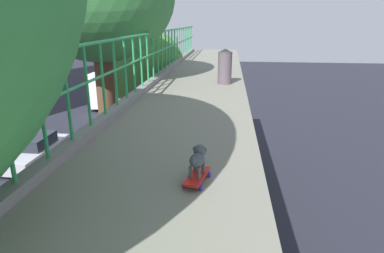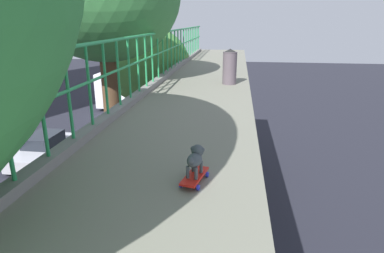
{
  "view_description": "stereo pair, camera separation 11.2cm",
  "coord_description": "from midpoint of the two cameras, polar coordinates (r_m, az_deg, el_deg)",
  "views": [
    {
      "loc": [
        1.81,
        -2.38,
        7.43
      ],
      "look_at": [
        1.35,
        1.7,
        6.09
      ],
      "focal_mm": 30.54,
      "sensor_mm": 36.0,
      "label": 1
    },
    {
      "loc": [
        1.92,
        -2.36,
        7.43
      ],
      "look_at": [
        1.35,
        1.7,
        6.09
      ],
      "focal_mm": 30.54,
      "sensor_mm": 36.0,
      "label": 2
    }
  ],
  "objects": [
    {
      "name": "toy_skateboard",
      "position": [
        3.53,
        -0.04,
        -8.71
      ],
      "size": [
        0.29,
        0.51,
        0.08
      ],
      "color": "red",
      "rests_on": "overpass_deck"
    },
    {
      "name": "small_dog",
      "position": [
        3.46,
        0.1,
        -5.44
      ],
      "size": [
        0.2,
        0.34,
        0.31
      ],
      "color": "#3D464B",
      "rests_on": "toy_skateboard"
    },
    {
      "name": "litter_bin",
      "position": [
        8.93,
        5.4,
        10.46
      ],
      "size": [
        0.38,
        0.38,
        0.94
      ],
      "color": "#564A52",
      "rests_on": "overpass_deck"
    },
    {
      "name": "car_green_seventh",
      "position": [
        20.54,
        -12.47,
        -1.58
      ],
      "size": [
        1.97,
        3.94,
        1.36
      ],
      "color": "#1F6936",
      "rests_on": "ground"
    },
    {
      "name": "roadside_tree_far",
      "position": [
        14.72,
        -9.32,
        10.3
      ],
      "size": [
        3.82,
        3.82,
        7.21
      ],
      "color": "#493427",
      "rests_on": "ground"
    },
    {
      "name": "car_red_taxi_fifth",
      "position": [
        15.17,
        -20.04,
        -9.79
      ],
      "size": [
        1.71,
        4.11,
        1.38
      ],
      "color": "red",
      "rests_on": "ground"
    },
    {
      "name": "overpass_deck",
      "position": [
        3.15,
        -11.96,
        -18.87
      ],
      "size": [
        2.56,
        34.44,
        0.43
      ],
      "color": "slate",
      "rests_on": "bridge_pier"
    },
    {
      "name": "car_silver_sixth",
      "position": [
        19.83,
        -25.83,
        -3.74
      ],
      "size": [
        1.87,
        4.52,
        1.45
      ],
      "color": "#B4B5BE",
      "rests_on": "ground"
    },
    {
      "name": "city_bus",
      "position": [
        33.35,
        -12.01,
        7.98
      ],
      "size": [
        2.77,
        11.59,
        3.12
      ],
      "color": "white",
      "rests_on": "ground"
    }
  ]
}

